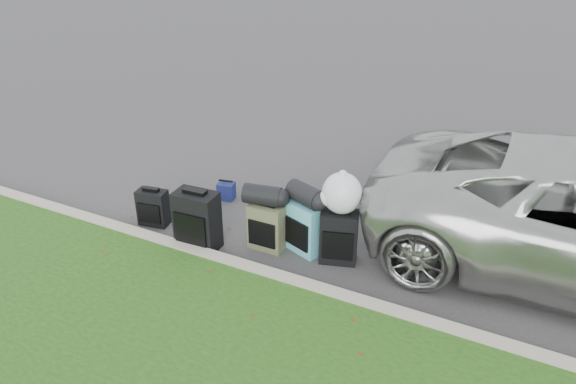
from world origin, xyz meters
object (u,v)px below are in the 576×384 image
at_px(suitcase_large_black_left, 197,221).
at_px(suitcase_olive, 267,226).
at_px(suitcase_teal, 305,227).
at_px(tote_green, 269,205).
at_px(suitcase_small_black, 153,207).
at_px(suitcase_large_black_right, 339,237).
at_px(tote_navy, 226,191).

relative_size(suitcase_large_black_left, suitcase_olive, 1.27).
xyz_separation_m(suitcase_teal, tote_green, (-0.83, 0.56, -0.17)).
bearing_deg(suitcase_small_black, suitcase_large_black_right, -3.17).
xyz_separation_m(suitcase_small_black, tote_navy, (0.50, 1.07, -0.13)).
xyz_separation_m(suitcase_olive, suitcase_teal, (0.46, 0.16, 0.03)).
bearing_deg(suitcase_small_black, suitcase_teal, -1.00).
distance_m(suitcase_large_black_left, suitcase_olive, 0.89).
distance_m(suitcase_large_black_left, suitcase_teal, 1.37).
height_order(suitcase_large_black_left, suitcase_olive, suitcase_large_black_left).
xyz_separation_m(suitcase_large_black_left, suitcase_teal, (1.26, 0.55, -0.05)).
bearing_deg(suitcase_large_black_right, suitcase_teal, 159.60).
bearing_deg(tote_green, suitcase_small_black, -125.83).
bearing_deg(suitcase_small_black, tote_green, 24.58).
relative_size(suitcase_teal, tote_navy, 2.61).
relative_size(suitcase_large_black_left, tote_navy, 3.03).
height_order(suitcase_large_black_right, tote_navy, suitcase_large_black_right).
xyz_separation_m(suitcase_large_black_left, tote_navy, (-0.39, 1.27, -0.26)).
relative_size(suitcase_olive, tote_navy, 2.39).
height_order(suitcase_large_black_left, tote_green, suitcase_large_black_left).
bearing_deg(suitcase_large_black_right, tote_navy, 143.23).
bearing_deg(suitcase_teal, tote_green, 166.14).
height_order(suitcase_small_black, suitcase_olive, suitcase_olive).
xyz_separation_m(suitcase_large_black_right, tote_navy, (-2.11, 0.75, -0.21)).
bearing_deg(suitcase_large_black_right, suitcase_olive, 170.76).
xyz_separation_m(suitcase_olive, tote_green, (-0.37, 0.72, -0.14)).
height_order(suitcase_small_black, suitcase_teal, suitcase_teal).
bearing_deg(suitcase_small_black, tote_navy, 54.93).
height_order(tote_green, tote_navy, tote_green).
xyz_separation_m(suitcase_teal, suitcase_large_black_right, (0.46, -0.03, 0.00)).
height_order(suitcase_large_black_left, tote_navy, suitcase_large_black_left).
bearing_deg(tote_navy, suitcase_large_black_left, -84.55).
relative_size(suitcase_small_black, suitcase_teal, 0.75).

